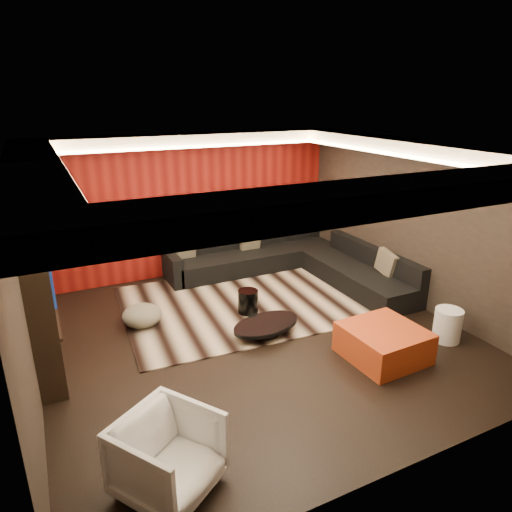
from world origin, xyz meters
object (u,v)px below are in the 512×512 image
coffee_table (266,328)px  armchair (168,456)px  sectional_sofa (292,263)px  orange_ottoman (383,343)px  white_side_table (448,325)px  drum_stool (248,301)px

coffee_table → armchair: armchair is taller
coffee_table → sectional_sofa: size_ratio=0.30×
coffee_table → orange_ottoman: orange_ottoman is taller
white_side_table → sectional_sofa: size_ratio=0.14×
white_side_table → armchair: 4.55m
white_side_table → sectional_sofa: 3.33m
drum_stool → orange_ottoman: size_ratio=0.40×
drum_stool → armchair: armchair is taller
white_side_table → drum_stool: bearing=137.4°
white_side_table → orange_ottoman: 1.17m
white_side_table → armchair: size_ratio=0.59×
armchair → sectional_sofa: 5.52m
coffee_table → sectional_sofa: (1.58, 1.92, 0.15)m
coffee_table → white_side_table: (2.35, -1.32, 0.14)m
white_side_table → armchair: armchair is taller
coffee_table → white_side_table: size_ratio=2.23×
orange_ottoman → sectional_sofa: (0.40, 3.18, 0.04)m
coffee_table → orange_ottoman: size_ratio=1.11×
armchair → orange_ottoman: bearing=-18.4°
armchair → white_side_table: bearing=-22.9°
coffee_table → drum_stool: drum_stool is taller
orange_ottoman → sectional_sofa: sectional_sofa is taller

